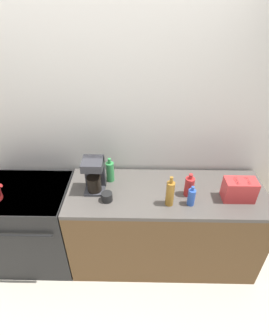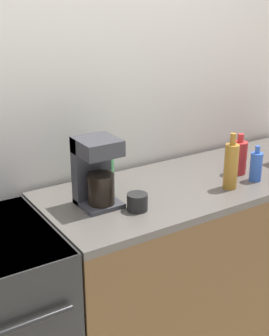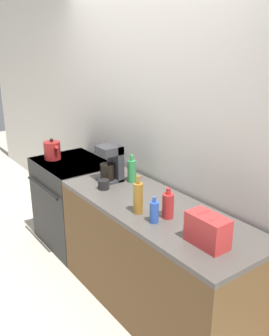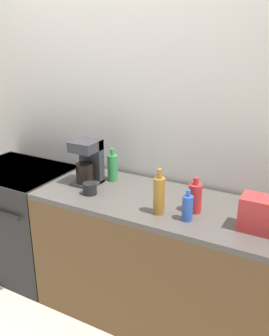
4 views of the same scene
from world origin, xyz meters
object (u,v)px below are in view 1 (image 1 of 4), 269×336
stove (32,224)px  cup_black (107,197)px  toaster (239,190)px  bottle_blue (191,197)px  bottle_green (110,171)px  bottle_amber (170,193)px  bottle_red (189,186)px  coffee_maker (94,174)px

stove → cup_black: size_ratio=9.60×
toaster → bottle_blue: 0.41m
toaster → cup_black: 1.10m
toaster → bottle_green: bottle_green is taller
bottle_green → bottle_amber: bottle_amber is taller
bottle_red → bottle_amber: (-0.18, -0.12, 0.03)m
bottle_red → stove: bearing=179.1°
bottle_blue → bottle_amber: size_ratio=0.66×
bottle_blue → bottle_amber: bearing=-179.5°
bottle_green → bottle_red: bearing=-15.4°
stove → bottle_green: bottle_green is taller
bottle_blue → bottle_red: bearing=90.3°
stove → coffee_maker: 0.88m
toaster → bottle_red: 0.41m
coffee_maker → bottle_blue: (0.81, -0.19, -0.08)m
bottle_red → cup_black: (-0.69, -0.09, -0.05)m
toaster → bottle_amber: size_ratio=0.93×
bottle_green → toaster: bearing=-12.1°
coffee_maker → bottle_blue: coffee_maker is taller
bottle_red → bottle_green: bearing=164.6°
toaster → bottle_blue: bearing=-169.3°
bottle_red → bottle_amber: size_ratio=0.78×
stove → bottle_amber: (1.29, -0.14, 0.55)m
toaster → cup_black: toaster is taller
toaster → cup_black: bearing=-177.7°
bottle_amber → cup_black: bearing=176.2°
cup_black → coffee_maker: bearing=127.7°
bottle_blue → bottle_amber: 0.18m
bottle_red → bottle_blue: size_ratio=1.17×
toaster → bottle_blue: (-0.41, -0.08, -0.02)m
bottle_red → bottle_amber: bearing=-145.2°
bottle_green → bottle_amber: bearing=-31.3°
bottle_green → bottle_blue: size_ratio=1.28×
stove → cup_black: bearing=-8.2°
stove → cup_black: 0.91m
stove → bottle_amber: bearing=-6.4°
toaster → coffee_maker: size_ratio=0.83×
bottle_amber → bottle_green: bearing=148.7°
cup_black → toaster: bearing=2.3°
bottle_red → bottle_green: (-0.69, 0.19, 0.01)m
coffee_maker → cup_black: size_ratio=3.40×
bottle_red → bottle_blue: bottle_red is taller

